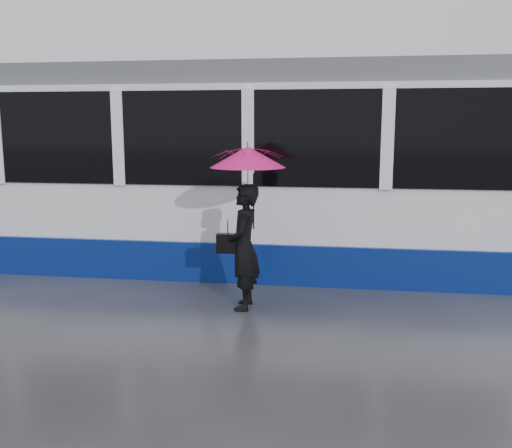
# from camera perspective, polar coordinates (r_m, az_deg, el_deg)

# --- Properties ---
(ground) EXTENTS (90.00, 90.00, 0.00)m
(ground) POSITION_cam_1_polar(r_m,az_deg,el_deg) (7.65, -5.04, -8.41)
(ground) COLOR #28282D
(ground) RESTS_ON ground
(rails) EXTENTS (34.00, 1.51, 0.02)m
(rails) POSITION_cam_1_polar(r_m,az_deg,el_deg) (10.00, -1.65, -3.94)
(rails) COLOR #3F3D38
(rails) RESTS_ON ground
(tram) EXTENTS (26.00, 2.56, 3.35)m
(tram) POSITION_cam_1_polar(r_m,az_deg,el_deg) (10.76, -18.45, 5.32)
(tram) COLOR white
(tram) RESTS_ON ground
(woman) EXTENTS (0.43, 0.62, 1.65)m
(woman) POSITION_cam_1_polar(r_m,az_deg,el_deg) (7.44, -1.19, -2.32)
(woman) COLOR black
(woman) RESTS_ON ground
(umbrella) EXTENTS (1.02, 1.02, 1.11)m
(umbrella) POSITION_cam_1_polar(r_m,az_deg,el_deg) (7.29, -0.83, 5.25)
(umbrella) COLOR #FE1599
(umbrella) RESTS_ON ground
(handbag) EXTENTS (0.30, 0.14, 0.44)m
(handbag) POSITION_cam_1_polar(r_m,az_deg,el_deg) (7.49, -2.83, -1.93)
(handbag) COLOR black
(handbag) RESTS_ON ground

